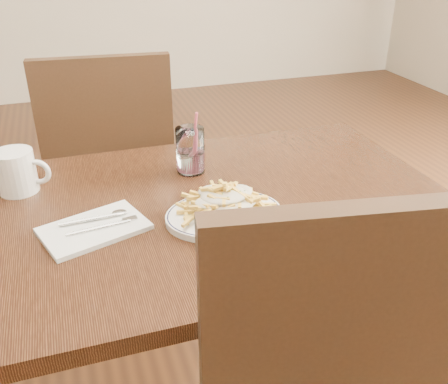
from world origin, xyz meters
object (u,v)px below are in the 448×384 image
object	(u,v)px
chair_far	(111,163)
coffee_mug	(17,172)
fries_plate	(224,215)
loaded_fries	(224,199)
table	(214,229)
water_glass	(190,153)

from	to	relation	value
chair_far	coffee_mug	size ratio (longest dim) A/B	7.20
fries_plate	loaded_fries	world-z (taller)	loaded_fries
table	coffee_mug	world-z (taller)	coffee_mug
fries_plate	coffee_mug	distance (m)	0.55
chair_far	loaded_fries	bearing A→B (deg)	-77.45
chair_far	coffee_mug	xyz separation A→B (m)	(-0.28, -0.53, 0.25)
chair_far	coffee_mug	distance (m)	0.64
table	loaded_fries	distance (m)	0.15
chair_far	fries_plate	xyz separation A→B (m)	(0.18, -0.82, 0.20)
loaded_fries	water_glass	world-z (taller)	water_glass
table	chair_far	size ratio (longest dim) A/B	1.21
loaded_fries	water_glass	distance (m)	0.27
water_glass	coffee_mug	xyz separation A→B (m)	(-0.45, 0.02, 0.00)
table	chair_far	xyz separation A→B (m)	(-0.18, 0.74, -0.11)
water_glass	coffee_mug	size ratio (longest dim) A/B	1.26
table	chair_far	distance (m)	0.77
coffee_mug	water_glass	bearing A→B (deg)	-3.10
table	fries_plate	bearing A→B (deg)	-90.74
loaded_fries	coffee_mug	distance (m)	0.55
chair_far	water_glass	world-z (taller)	chair_far
chair_far	water_glass	distance (m)	0.63
loaded_fries	chair_far	bearing A→B (deg)	102.55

